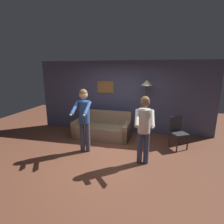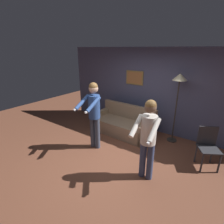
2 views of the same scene
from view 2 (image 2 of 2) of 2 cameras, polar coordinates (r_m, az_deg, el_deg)
The scene contains 7 objects.
ground_plane at distance 4.38m, azimuth 0.27°, elevation -15.59°, with size 12.00×12.00×0.00m, color brown.
back_wall_assembly at distance 5.63m, azimuth 13.26°, elevation 6.71°, with size 6.40×0.09×2.60m.
couch at distance 5.55m, azimuth 3.72°, elevation -4.17°, with size 1.93×0.93×0.87m.
torchiere_lamp at distance 4.96m, azimuth 21.07°, elevation 8.49°, with size 0.38×0.38×1.95m.
person_standing_left at distance 4.46m, azimuth -5.99°, elevation 0.80°, with size 0.47×0.72×1.78m.
person_standing_right at distance 3.43m, azimuth 11.74°, elevation -6.96°, with size 0.46×0.65×1.69m.
dining_chair_distant at distance 4.51m, azimuth 28.82°, elevation -9.37°, with size 0.58×0.58×0.93m.
Camera 2 is at (2.05, -2.91, 2.56)m, focal length 28.00 mm.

